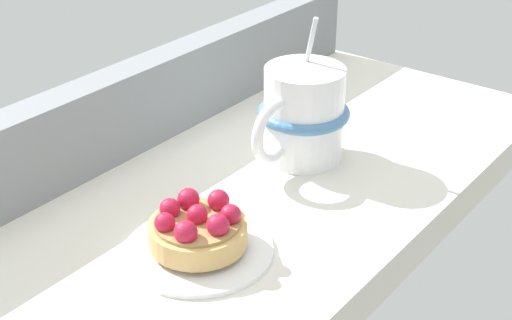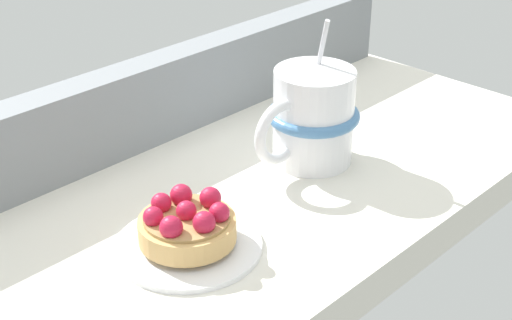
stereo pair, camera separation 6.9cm
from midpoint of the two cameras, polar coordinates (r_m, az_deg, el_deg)
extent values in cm
cube|color=silver|center=(70.19, -6.76, -5.60)|extent=(86.98, 33.30, 3.91)
cube|color=gray|center=(76.95, -15.04, 2.24)|extent=(85.25, 3.75, 8.77)
cylinder|color=white|center=(64.21, -7.39, -6.60)|extent=(12.45, 12.45, 0.98)
cylinder|color=white|center=(64.35, -7.38, -6.78)|extent=(6.85, 6.85, 0.49)
cylinder|color=tan|center=(63.39, -7.47, -5.52)|extent=(8.16, 8.16, 1.93)
cylinder|color=#AB854F|center=(62.78, -7.54, -4.68)|extent=(7.18, 7.18, 0.30)
sphere|color=#B71938|center=(62.42, -7.58, -4.17)|extent=(1.72, 1.72, 1.72)
sphere|color=#B71938|center=(63.93, -5.91, -3.09)|extent=(1.86, 1.86, 1.86)
sphere|color=#B71938|center=(64.38, -8.13, -3.00)|extent=(1.91, 1.91, 1.91)
sphere|color=#B71938|center=(63.56, -9.54, -3.67)|extent=(1.73, 1.73, 1.73)
sphere|color=#B71938|center=(61.92, -10.00, -4.73)|extent=(1.70, 1.70, 1.70)
sphere|color=#B71938|center=(60.48, -8.54, -5.46)|extent=(1.91, 1.91, 1.91)
sphere|color=#B71938|center=(60.84, -6.11, -4.97)|extent=(1.87, 1.87, 1.87)
sphere|color=#B71938|center=(62.10, -5.08, -4.16)|extent=(1.74, 1.74, 1.74)
cylinder|color=white|center=(76.22, 0.99, 3.39)|extent=(8.04, 8.04, 9.68)
torus|color=#4C7FB2|center=(76.15, 0.99, 3.50)|extent=(9.24, 9.24, 1.16)
torus|color=white|center=(72.68, -1.35, 2.07)|extent=(6.50, 1.08, 6.50)
cylinder|color=silver|center=(75.43, 1.39, 8.05)|extent=(1.08, 2.29, 7.27)
camera|label=1|loc=(0.03, -92.86, -1.55)|focal=53.72mm
camera|label=2|loc=(0.03, 87.14, 1.55)|focal=53.72mm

